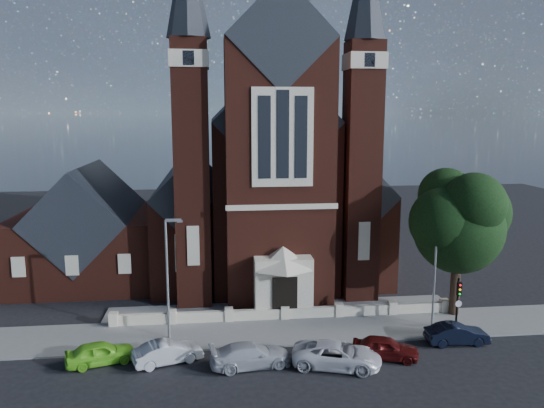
% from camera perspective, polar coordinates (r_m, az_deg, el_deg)
% --- Properties ---
extents(ground, '(120.00, 120.00, 0.00)m').
position_cam_1_polar(ground, '(47.02, -0.04, -8.46)').
color(ground, black).
rests_on(ground, ground).
extents(pavement_strip, '(60.00, 5.00, 0.12)m').
position_cam_1_polar(pavement_strip, '(37.27, 1.79, -13.48)').
color(pavement_strip, slate).
rests_on(pavement_strip, ground).
extents(forecourt_paving, '(26.00, 3.00, 0.14)m').
position_cam_1_polar(forecourt_paving, '(40.94, 0.98, -11.29)').
color(forecourt_paving, slate).
rests_on(forecourt_paving, ground).
extents(forecourt_wall, '(24.00, 0.40, 0.90)m').
position_cam_1_polar(forecourt_wall, '(39.10, 1.37, -12.33)').
color(forecourt_wall, '#BDB096').
rests_on(forecourt_wall, ground).
extents(church, '(20.01, 34.90, 29.20)m').
position_cam_1_polar(church, '(52.97, -0.98, 2.68)').
color(church, '#4E1F14').
rests_on(church, ground).
extents(parish_hall, '(12.00, 12.20, 10.24)m').
position_cam_1_polar(parish_hall, '(49.84, -19.08, -3.18)').
color(parish_hall, '#4E1F14').
rests_on(parish_hall, ground).
extents(street_tree, '(6.40, 6.60, 10.70)m').
position_cam_1_polar(street_tree, '(39.99, 19.77, -1.99)').
color(street_tree, black).
rests_on(street_tree, ground).
extents(street_lamp_left, '(1.16, 0.22, 8.09)m').
position_cam_1_polar(street_lamp_left, '(35.02, -11.07, -7.19)').
color(street_lamp_left, gray).
rests_on(street_lamp_left, ground).
extents(street_lamp_right, '(1.16, 0.22, 8.09)m').
position_cam_1_polar(street_lamp_right, '(37.98, 17.28, -6.12)').
color(street_lamp_right, gray).
rests_on(street_lamp_right, ground).
extents(traffic_signal, '(0.28, 0.42, 4.00)m').
position_cam_1_polar(traffic_signal, '(37.59, 19.38, -9.62)').
color(traffic_signal, black).
rests_on(traffic_signal, ground).
extents(car_lime_van, '(4.28, 2.71, 1.36)m').
position_cam_1_polar(car_lime_van, '(34.16, -17.99, -14.98)').
color(car_lime_van, '#78DA2B').
rests_on(car_lime_van, ground).
extents(car_silver_a, '(4.33, 2.71, 1.35)m').
position_cam_1_polar(car_silver_a, '(33.27, -11.17, -15.37)').
color(car_silver_a, '#B4B7BC').
rests_on(car_silver_a, ground).
extents(car_silver_b, '(5.02, 2.58, 1.39)m').
position_cam_1_polar(car_silver_b, '(32.31, -2.29, -15.93)').
color(car_silver_b, '#BBBDC3').
rests_on(car_silver_b, ground).
extents(car_white_suv, '(5.68, 3.76, 1.45)m').
position_cam_1_polar(car_white_suv, '(32.46, 6.99, -15.82)').
color(car_white_suv, white).
rests_on(car_white_suv, ground).
extents(car_dark_red, '(4.27, 2.74, 1.35)m').
position_cam_1_polar(car_dark_red, '(33.93, 12.08, -14.88)').
color(car_dark_red, '#4E0E0D').
rests_on(car_dark_red, ground).
extents(car_navy, '(4.04, 1.49, 1.32)m').
position_cam_1_polar(car_navy, '(37.09, 19.27, -13.05)').
color(car_navy, black).
rests_on(car_navy, ground).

